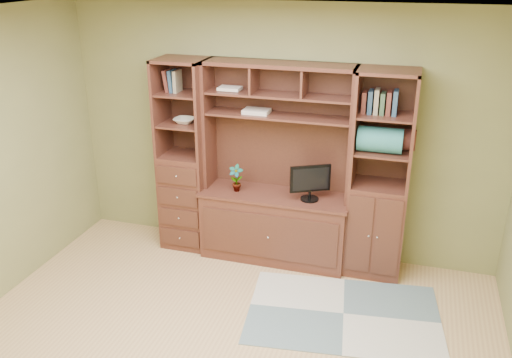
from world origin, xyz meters
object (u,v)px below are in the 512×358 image
(monitor, at_px, (310,176))
(center_hutch, at_px, (275,167))
(left_tower, at_px, (185,156))
(right_tower, at_px, (380,177))

(monitor, bearing_deg, center_hutch, 146.45)
(left_tower, height_order, monitor, left_tower)
(center_hutch, xyz_separation_m, right_tower, (1.02, 0.04, 0.00))
(center_hutch, distance_m, left_tower, 1.00)
(left_tower, distance_m, monitor, 1.37)
(left_tower, bearing_deg, right_tower, 0.00)
(center_hutch, distance_m, right_tower, 1.03)
(right_tower, relative_size, monitor, 4.09)
(center_hutch, bearing_deg, monitor, -5.48)
(right_tower, bearing_deg, left_tower, 180.00)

